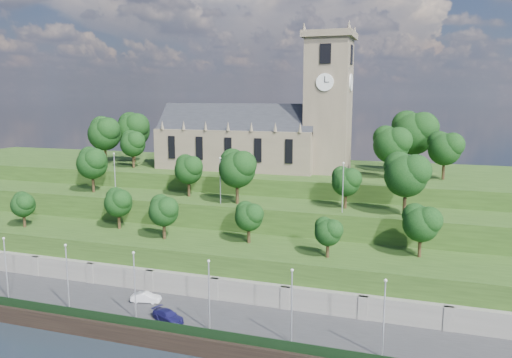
% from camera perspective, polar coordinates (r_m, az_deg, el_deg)
% --- Properties ---
extents(ground, '(320.00, 320.00, 0.00)m').
position_cam_1_polar(ground, '(64.59, -13.08, -18.04)').
color(ground, black).
rests_on(ground, ground).
extents(promenade, '(160.00, 12.00, 2.00)m').
position_cam_1_polar(promenade, '(68.80, -10.45, -15.23)').
color(promenade, '#2D2D30').
rests_on(promenade, ground).
extents(quay_wall, '(160.00, 0.50, 2.20)m').
position_cam_1_polar(quay_wall, '(64.05, -13.15, -17.19)').
color(quay_wall, black).
rests_on(quay_wall, ground).
extents(fence, '(160.00, 0.10, 1.20)m').
position_cam_1_polar(fence, '(63.90, -12.89, -15.75)').
color(fence, black).
rests_on(fence, promenade).
extents(retaining_wall, '(160.00, 2.10, 5.00)m').
position_cam_1_polar(retaining_wall, '(73.06, -8.21, -12.38)').
color(retaining_wall, slate).
rests_on(retaining_wall, ground).
extents(embankment_lower, '(160.00, 12.00, 8.00)m').
position_cam_1_polar(embankment_lower, '(77.63, -6.25, -9.81)').
color(embankment_lower, '#254216').
rests_on(embankment_lower, ground).
extents(embankment_upper, '(160.00, 10.00, 12.00)m').
position_cam_1_polar(embankment_upper, '(86.69, -3.27, -6.31)').
color(embankment_upper, '#254216').
rests_on(embankment_upper, ground).
extents(hilltop, '(160.00, 32.00, 15.00)m').
position_cam_1_polar(hilltop, '(105.58, 0.86, -2.58)').
color(hilltop, '#254216').
rests_on(hilltop, ground).
extents(church, '(38.60, 12.35, 27.60)m').
position_cam_1_polar(church, '(99.43, 0.63, 5.42)').
color(church, brown).
rests_on(church, hilltop).
extents(trees_lower, '(67.44, 8.42, 7.27)m').
position_cam_1_polar(trees_lower, '(74.63, -4.55, -3.80)').
color(trees_lower, black).
rests_on(trees_lower, embankment_lower).
extents(trees_upper, '(61.71, 8.65, 9.43)m').
position_cam_1_polar(trees_upper, '(81.53, -0.49, 1.19)').
color(trees_upper, black).
rests_on(trees_upper, embankment_upper).
extents(trees_hilltop, '(74.80, 16.54, 11.86)m').
position_cam_1_polar(trees_hilltop, '(99.05, 0.68, 5.15)').
color(trees_hilltop, black).
rests_on(trees_hilltop, hilltop).
extents(lamp_posts_promenade, '(60.36, 0.36, 8.80)m').
position_cam_1_polar(lamp_posts_promenade, '(64.66, -13.71, -11.22)').
color(lamp_posts_promenade, '#B2B2B7').
rests_on(lamp_posts_promenade, promenade).
extents(lamp_posts_upper, '(40.36, 0.36, 7.78)m').
position_cam_1_polar(lamp_posts_upper, '(81.68, -4.11, 0.25)').
color(lamp_posts_upper, '#B2B2B7').
rests_on(lamp_posts_upper, embankment_upper).
extents(car_middle, '(4.21, 2.15, 1.32)m').
position_cam_1_polar(car_middle, '(70.87, -12.47, -13.08)').
color(car_middle, silver).
rests_on(car_middle, promenade).
extents(car_right, '(5.00, 3.57, 1.35)m').
position_cam_1_polar(car_right, '(64.96, -10.03, -15.15)').
color(car_right, '#17154C').
rests_on(car_right, promenade).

